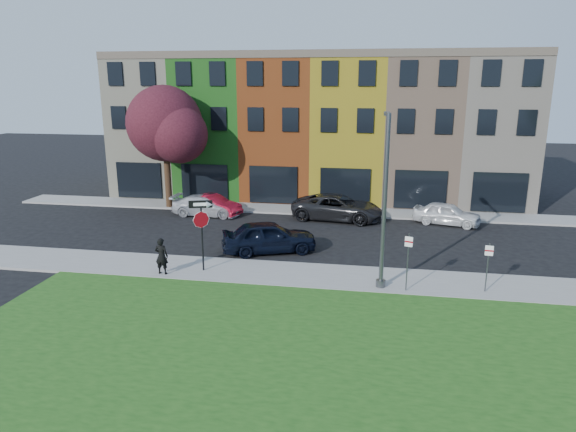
% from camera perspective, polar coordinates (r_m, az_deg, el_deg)
% --- Properties ---
extents(ground, '(120.00, 120.00, 0.00)m').
position_cam_1_polar(ground, '(20.34, 3.33, -9.96)').
color(ground, black).
rests_on(ground, ground).
extents(sidewalk_near, '(40.00, 3.00, 0.12)m').
position_cam_1_polar(sidewalk_near, '(22.98, 9.19, -6.99)').
color(sidewalk_near, gray).
rests_on(sidewalk_near, ground).
extents(sidewalk_far, '(40.00, 2.40, 0.12)m').
position_cam_1_polar(sidewalk_far, '(34.79, 1.23, 0.70)').
color(sidewalk_far, gray).
rests_on(sidewalk_far, ground).
extents(rowhouse_block, '(30.00, 10.12, 10.00)m').
position_cam_1_polar(rowhouse_block, '(39.97, 3.33, 9.68)').
color(rowhouse_block, '#BDB99D').
rests_on(rowhouse_block, ground).
extents(stop_sign, '(1.01, 0.35, 3.28)m').
position_cam_1_polar(stop_sign, '(23.21, -9.61, -0.58)').
color(stop_sign, black).
rests_on(stop_sign, sidewalk_near).
extents(man, '(0.65, 0.47, 1.67)m').
position_cam_1_polar(man, '(23.60, -13.88, -4.34)').
color(man, black).
rests_on(man, sidewalk_near).
extents(sedan_near, '(5.06, 6.05, 1.63)m').
position_cam_1_polar(sedan_near, '(26.20, -2.13, -2.31)').
color(sedan_near, black).
rests_on(sedan_near, ground).
extents(parked_car_red, '(3.67, 4.75, 1.30)m').
position_cam_1_polar(parked_car_red, '(33.99, -8.39, 1.24)').
color(parked_car_red, maroon).
rests_on(parked_car_red, ground).
extents(parked_car_silver, '(2.17, 4.64, 1.31)m').
position_cam_1_polar(parked_car_silver, '(33.84, -9.06, 1.15)').
color(parked_car_silver, '#B8B9BD').
rests_on(parked_car_silver, ground).
extents(parked_car_dark, '(4.04, 6.34, 1.58)m').
position_cam_1_polar(parked_car_dark, '(32.51, 5.53, 0.96)').
color(parked_car_dark, black).
rests_on(parked_car_dark, ground).
extents(parked_car_white, '(3.72, 4.84, 1.36)m').
position_cam_1_polar(parked_car_white, '(32.73, 17.25, 0.25)').
color(parked_car_white, silver).
rests_on(parked_car_white, ground).
extents(street_lamp, '(0.40, 2.58, 7.19)m').
position_cam_1_polar(street_lamp, '(21.26, 10.66, 1.59)').
color(street_lamp, '#4D4F52').
rests_on(street_lamp, sidewalk_near).
extents(parking_sign_a, '(0.31, 0.13, 2.46)m').
position_cam_1_polar(parking_sign_a, '(21.45, 13.18, -4.32)').
color(parking_sign_a, '#4D4F52').
rests_on(parking_sign_a, sidewalk_near).
extents(parking_sign_b, '(0.32, 0.10, 2.06)m').
position_cam_1_polar(parking_sign_b, '(22.37, 21.33, -4.75)').
color(parking_sign_b, '#4D4F52').
rests_on(parking_sign_b, sidewalk_near).
extents(tree_purple, '(6.01, 5.26, 8.17)m').
position_cam_1_polar(tree_purple, '(35.55, -13.36, 9.76)').
color(tree_purple, black).
rests_on(tree_purple, sidewalk_far).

